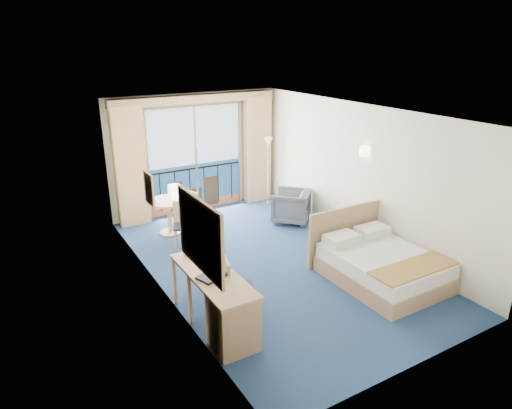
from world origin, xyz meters
name	(u,v)px	position (x,y,z in m)	size (l,w,h in m)	color
floor	(270,262)	(0.00, 0.00, 0.00)	(6.50, 6.50, 0.00)	navy
room_walls	(271,167)	(0.00, 0.00, 1.78)	(4.04, 6.54, 2.72)	white
balcony_door	(196,162)	(-0.01, 3.22, 1.14)	(2.36, 0.03, 2.52)	navy
curtain_left	(130,167)	(-1.55, 3.07, 1.28)	(0.65, 0.22, 2.55)	tan
curtain_right	(257,150)	(1.55, 3.07, 1.28)	(0.65, 0.22, 2.55)	tan
pelmet	(195,99)	(0.00, 3.10, 2.58)	(3.80, 0.25, 0.18)	tan
mirror	(200,235)	(-1.97, -1.50, 1.55)	(0.05, 1.25, 0.95)	tan
wall_print	(149,189)	(-1.97, 0.45, 1.60)	(0.04, 0.42, 0.52)	tan
sconce_left	(175,191)	(-1.94, -0.60, 1.85)	(0.18, 0.18, 0.18)	#FFE0B2
sconce_right	(364,151)	(1.94, -0.15, 1.85)	(0.18, 0.18, 0.18)	#FFE0B2
bed	(380,264)	(1.24, -1.44, 0.28)	(1.62, 1.92, 1.02)	tan
nightstand	(356,233)	(1.75, -0.31, 0.30)	(0.46, 0.43, 0.60)	#9C7952
phone	(358,216)	(1.79, -0.28, 0.64)	(0.18, 0.14, 0.08)	beige
armchair	(291,206)	(1.44, 1.45, 0.36)	(0.76, 0.78, 0.71)	#454C54
floor_lamp	(268,154)	(1.65, 2.72, 1.23)	(0.22, 0.22, 1.62)	silver
desk	(229,313)	(-1.70, -1.67, 0.44)	(0.59, 1.71, 0.80)	tan
desk_chair	(234,285)	(-1.36, -1.20, 0.54)	(0.51, 0.51, 0.95)	#1D2545
folder	(212,276)	(-1.75, -1.29, 0.82)	(0.36, 0.27, 0.03)	black
desk_lamp	(186,234)	(-1.78, -0.51, 1.14)	(0.12, 0.12, 0.45)	silver
round_table	(169,208)	(-1.08, 2.18, 0.55)	(0.81, 0.81, 0.73)	tan
table_chair_a	(196,208)	(-0.58, 1.97, 0.52)	(0.50, 0.50, 0.92)	#1D2545
table_chair_b	(183,221)	(-1.04, 1.52, 0.49)	(0.50, 0.50, 0.87)	#1D2545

